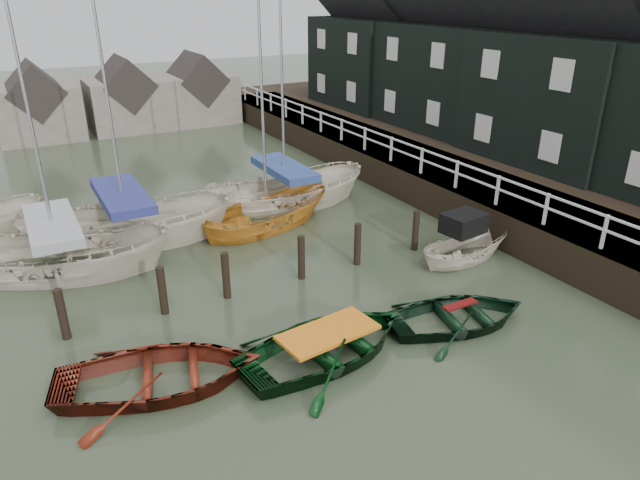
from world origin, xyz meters
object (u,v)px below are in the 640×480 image
sailboat_b (128,239)px  sailboat_d (285,204)px  rowboat_green (328,357)px  sailboat_c (267,225)px  rowboat_red (162,386)px  sailboat_a (61,270)px  rowboat_dkgreen (458,324)px  motorboat (464,254)px

sailboat_b → sailboat_d: size_ratio=1.06×
rowboat_green → sailboat_d: bearing=-26.8°
rowboat_green → sailboat_c: size_ratio=0.49×
rowboat_red → sailboat_b: size_ratio=0.35×
rowboat_green → sailboat_b: (-2.70, 9.40, 0.06)m
rowboat_red → rowboat_green: size_ratio=0.99×
rowboat_green → sailboat_a: (-5.07, 7.94, 0.06)m
rowboat_dkgreen → motorboat: 4.21m
rowboat_green → sailboat_d: size_ratio=0.38×
sailboat_a → sailboat_b: sailboat_b is taller
rowboat_green → sailboat_c: bearing=-20.9°
motorboat → sailboat_c: size_ratio=0.41×
rowboat_red → sailboat_d: sailboat_d is taller
motorboat → sailboat_a: sailboat_a is taller
rowboat_green → motorboat: motorboat is taller
sailboat_b → rowboat_green: bearing=-144.1°
rowboat_red → rowboat_green: bearing=-87.5°
motorboat → sailboat_a: size_ratio=0.36×
rowboat_red → rowboat_dkgreen: bearing=-84.7°
rowboat_dkgreen → sailboat_b: (-6.41, 9.82, 0.06)m
rowboat_red → sailboat_d: size_ratio=0.37×
rowboat_green → rowboat_red: bearing=71.2°
rowboat_dkgreen → sailboat_c: bearing=22.4°
rowboat_red → sailboat_c: sailboat_c is taller
motorboat → sailboat_c: (-4.52, 5.68, -0.11)m
motorboat → sailboat_a: 12.87m
rowboat_green → motorboat: 7.13m
sailboat_a → sailboat_d: size_ratio=0.87×
motorboat → sailboat_a: bearing=58.1°
rowboat_dkgreen → sailboat_d: (-0.05, 10.33, 0.06)m
rowboat_red → sailboat_a: size_ratio=0.43×
rowboat_green → motorboat: size_ratio=1.19×
sailboat_a → rowboat_green: bearing=-122.7°
sailboat_b → sailboat_c: size_ratio=1.37×
rowboat_green → motorboat: bearing=-75.2°
rowboat_red → sailboat_a: sailboat_a is taller
motorboat → sailboat_d: (-2.99, 7.31, -0.06)m
motorboat → sailboat_d: bearing=14.8°
rowboat_dkgreen → sailboat_c: 8.85m
sailboat_c → sailboat_d: size_ratio=0.77×
sailboat_a → sailboat_c: 7.20m
sailboat_a → sailboat_c: sailboat_a is taller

